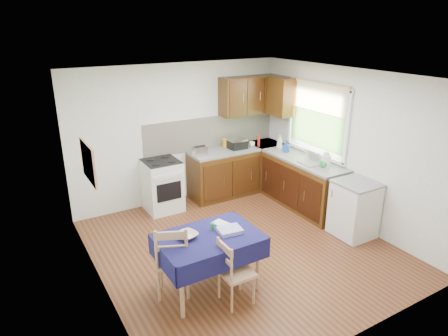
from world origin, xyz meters
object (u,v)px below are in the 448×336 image
dish_rack (314,161)px  kettle (326,160)px  toaster (200,151)px  chair_far (172,258)px  sandwich_press (237,144)px  chair_near (233,270)px  dining_table (209,244)px

dish_rack → kettle: (0.03, -0.25, 0.09)m
toaster → kettle: 2.18m
chair_far → sandwich_press: size_ratio=2.98×
chair_near → dish_rack: dish_rack is taller
dining_table → chair_far: (-0.43, 0.12, -0.13)m
dining_table → dish_rack: size_ratio=2.83×
dining_table → toaster: bearing=54.8°
toaster → sandwich_press: toaster is taller
chair_far → dish_rack: (3.01, 0.89, 0.42)m
chair_near → sandwich_press: 3.33m
chair_near → sandwich_press: size_ratio=2.61×
chair_far → kettle: size_ratio=3.57×
dish_rack → dining_table: bearing=-174.5°
chair_far → chair_near: size_ratio=1.14×
dining_table → sandwich_press: 3.06m
chair_near → dish_rack: size_ratio=1.94×
toaster → dish_rack: (1.49, -1.32, -0.06)m
chair_far → toaster: 2.73m
chair_near → sandwich_press: bearing=-32.3°
chair_far → toaster: size_ratio=3.85×
toaster → chair_far: bearing=-106.1°
chair_near → kettle: (2.49, 1.14, 0.58)m
chair_near → sandwich_press: sandwich_press is taller
chair_far → dish_rack: size_ratio=2.21×
dining_table → dish_rack: 2.79m
toaster → sandwich_press: (0.81, 0.04, 0.00)m
dish_rack → sandwich_press: bearing=100.6°
dining_table → kettle: kettle is taller
sandwich_press → kettle: bearing=-85.5°
chair_far → chair_near: 0.74m
kettle → sandwich_press: bearing=113.6°
chair_far → chair_near: (0.54, -0.50, -0.06)m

